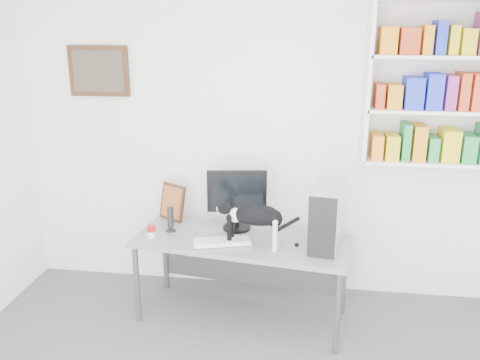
{
  "coord_description": "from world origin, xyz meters",
  "views": [
    {
      "loc": [
        0.48,
        -2.16,
        2.29
      ],
      "look_at": [
        -0.04,
        1.53,
        1.13
      ],
      "focal_mm": 38.0,
      "sensor_mm": 36.0,
      "label": 1
    }
  ],
  "objects_px": {
    "desk": "(242,279)",
    "keyboard": "(222,241)",
    "monitor": "(237,199)",
    "leaning_print": "(173,201)",
    "pc_tower": "(326,216)",
    "bookshelf": "(436,84)",
    "speaker": "(170,219)",
    "cat": "(255,226)",
    "soup_can": "(151,232)"
  },
  "relations": [
    {
      "from": "monitor",
      "to": "cat",
      "type": "bearing_deg",
      "value": -70.47
    },
    {
      "from": "leaning_print",
      "to": "cat",
      "type": "xyz_separation_m",
      "value": [
        0.75,
        -0.48,
        0.01
      ]
    },
    {
      "from": "leaning_print",
      "to": "soup_can",
      "type": "bearing_deg",
      "value": -67.95
    },
    {
      "from": "keyboard",
      "to": "cat",
      "type": "xyz_separation_m",
      "value": [
        0.25,
        -0.04,
        0.15
      ]
    },
    {
      "from": "pc_tower",
      "to": "bookshelf",
      "type": "bearing_deg",
      "value": 38.87
    },
    {
      "from": "pc_tower",
      "to": "speaker",
      "type": "bearing_deg",
      "value": -177.07
    },
    {
      "from": "monitor",
      "to": "pc_tower",
      "type": "relative_size",
      "value": 1.08
    },
    {
      "from": "desk",
      "to": "monitor",
      "type": "xyz_separation_m",
      "value": [
        -0.07,
        0.2,
        0.6
      ]
    },
    {
      "from": "keyboard",
      "to": "cat",
      "type": "bearing_deg",
      "value": -25.33
    },
    {
      "from": "keyboard",
      "to": "pc_tower",
      "type": "bearing_deg",
      "value": -11.18
    },
    {
      "from": "desk",
      "to": "leaning_print",
      "type": "xyz_separation_m",
      "value": [
        -0.64,
        0.34,
        0.5
      ]
    },
    {
      "from": "monitor",
      "to": "keyboard",
      "type": "distance_m",
      "value": 0.39
    },
    {
      "from": "leaning_print",
      "to": "speaker",
      "type": "bearing_deg",
      "value": -48.04
    },
    {
      "from": "monitor",
      "to": "speaker",
      "type": "distance_m",
      "value": 0.55
    },
    {
      "from": "bookshelf",
      "to": "monitor",
      "type": "bearing_deg",
      "value": -171.14
    },
    {
      "from": "soup_can",
      "to": "speaker",
      "type": "bearing_deg",
      "value": 52.31
    },
    {
      "from": "desk",
      "to": "keyboard",
      "type": "xyz_separation_m",
      "value": [
        -0.14,
        -0.1,
        0.36
      ]
    },
    {
      "from": "keyboard",
      "to": "desk",
      "type": "bearing_deg",
      "value": 20.88
    },
    {
      "from": "keyboard",
      "to": "cat",
      "type": "height_order",
      "value": "cat"
    },
    {
      "from": "leaning_print",
      "to": "cat",
      "type": "distance_m",
      "value": 0.9
    },
    {
      "from": "bookshelf",
      "to": "speaker",
      "type": "relative_size",
      "value": 5.94
    },
    {
      "from": "bookshelf",
      "to": "soup_can",
      "type": "height_order",
      "value": "bookshelf"
    },
    {
      "from": "speaker",
      "to": "pc_tower",
      "type": "bearing_deg",
      "value": -15.98
    },
    {
      "from": "bookshelf",
      "to": "cat",
      "type": "relative_size",
      "value": 2.24
    },
    {
      "from": "bookshelf",
      "to": "monitor",
      "type": "distance_m",
      "value": 1.75
    },
    {
      "from": "keyboard",
      "to": "cat",
      "type": "relative_size",
      "value": 0.77
    },
    {
      "from": "bookshelf",
      "to": "cat",
      "type": "bearing_deg",
      "value": -156.15
    },
    {
      "from": "desk",
      "to": "speaker",
      "type": "bearing_deg",
      "value": -180.0
    },
    {
      "from": "speaker",
      "to": "leaning_print",
      "type": "bearing_deg",
      "value": 90.54
    },
    {
      "from": "leaning_print",
      "to": "pc_tower",
      "type": "bearing_deg",
      "value": 14.41
    },
    {
      "from": "bookshelf",
      "to": "cat",
      "type": "xyz_separation_m",
      "value": [
        -1.29,
        -0.57,
        -0.99
      ]
    },
    {
      "from": "monitor",
      "to": "soup_can",
      "type": "bearing_deg",
      "value": -165.91
    },
    {
      "from": "monitor",
      "to": "soup_can",
      "type": "relative_size",
      "value": 5.22
    },
    {
      "from": "leaning_print",
      "to": "monitor",
      "type": "bearing_deg",
      "value": 16.81
    },
    {
      "from": "speaker",
      "to": "monitor",
      "type": "bearing_deg",
      "value": 2.06
    },
    {
      "from": "soup_can",
      "to": "desk",
      "type": "bearing_deg",
      "value": 5.43
    },
    {
      "from": "desk",
      "to": "speaker",
      "type": "height_order",
      "value": "speaker"
    },
    {
      "from": "bookshelf",
      "to": "desk",
      "type": "distance_m",
      "value": 2.11
    },
    {
      "from": "monitor",
      "to": "leaning_print",
      "type": "height_order",
      "value": "monitor"
    },
    {
      "from": "keyboard",
      "to": "soup_can",
      "type": "relative_size",
      "value": 4.4
    },
    {
      "from": "keyboard",
      "to": "monitor",
      "type": "bearing_deg",
      "value": 60.31
    },
    {
      "from": "bookshelf",
      "to": "leaning_print",
      "type": "xyz_separation_m",
      "value": [
        -2.05,
        -0.09,
        -1.01
      ]
    },
    {
      "from": "soup_can",
      "to": "leaning_print",
      "type": "bearing_deg",
      "value": 81.31
    },
    {
      "from": "desk",
      "to": "pc_tower",
      "type": "height_order",
      "value": "pc_tower"
    },
    {
      "from": "monitor",
      "to": "cat",
      "type": "relative_size",
      "value": 0.91
    },
    {
      "from": "keyboard",
      "to": "leaning_print",
      "type": "relative_size",
      "value": 1.35
    },
    {
      "from": "cat",
      "to": "soup_can",
      "type": "bearing_deg",
      "value": -179.68
    },
    {
      "from": "bookshelf",
      "to": "soup_can",
      "type": "relative_size",
      "value": 12.84
    },
    {
      "from": "speaker",
      "to": "leaning_print",
      "type": "distance_m",
      "value": 0.27
    },
    {
      "from": "desk",
      "to": "pc_tower",
      "type": "relative_size",
      "value": 3.53
    }
  ]
}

